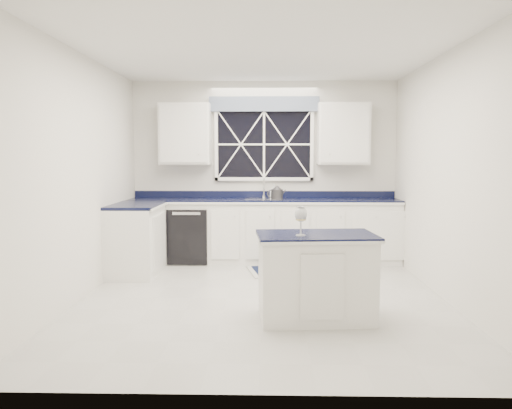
{
  "coord_description": "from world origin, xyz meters",
  "views": [
    {
      "loc": [
        0.06,
        -5.4,
        1.57
      ],
      "look_at": [
        -0.08,
        0.4,
        1.01
      ],
      "focal_mm": 35.0,
      "sensor_mm": 36.0,
      "label": 1
    }
  ],
  "objects_px": {
    "dishwasher": "(190,234)",
    "island": "(316,276)",
    "wine_glass": "(301,215)",
    "faucet": "(264,188)",
    "soap_bottle": "(274,191)",
    "kettle": "(277,193)"
  },
  "relations": [
    {
      "from": "faucet",
      "to": "wine_glass",
      "type": "bearing_deg",
      "value": -82.92
    },
    {
      "from": "kettle",
      "to": "island",
      "type": "bearing_deg",
      "value": -102.15
    },
    {
      "from": "kettle",
      "to": "wine_glass",
      "type": "relative_size",
      "value": 1.03
    },
    {
      "from": "dishwasher",
      "to": "soap_bottle",
      "type": "relative_size",
      "value": 3.79
    },
    {
      "from": "dishwasher",
      "to": "island",
      "type": "distance_m",
      "value": 3.1
    },
    {
      "from": "dishwasher",
      "to": "soap_bottle",
      "type": "bearing_deg",
      "value": 5.63
    },
    {
      "from": "faucet",
      "to": "dishwasher",
      "type": "bearing_deg",
      "value": -169.98
    },
    {
      "from": "island",
      "to": "wine_glass",
      "type": "bearing_deg",
      "value": -149.92
    },
    {
      "from": "kettle",
      "to": "soap_bottle",
      "type": "relative_size",
      "value": 1.3
    },
    {
      "from": "dishwasher",
      "to": "island",
      "type": "bearing_deg",
      "value": -58.43
    },
    {
      "from": "dishwasher",
      "to": "island",
      "type": "height_order",
      "value": "island"
    },
    {
      "from": "wine_glass",
      "to": "soap_bottle",
      "type": "height_order",
      "value": "soap_bottle"
    },
    {
      "from": "soap_bottle",
      "to": "island",
      "type": "bearing_deg",
      "value": -82.35
    },
    {
      "from": "soap_bottle",
      "to": "wine_glass",
      "type": "bearing_deg",
      "value": -85.71
    },
    {
      "from": "wine_glass",
      "to": "soap_bottle",
      "type": "xyz_separation_m",
      "value": [
        -0.22,
        2.87,
        0.03
      ]
    },
    {
      "from": "wine_glass",
      "to": "dishwasher",
      "type": "bearing_deg",
      "value": 118.08
    },
    {
      "from": "island",
      "to": "soap_bottle",
      "type": "distance_m",
      "value": 2.86
    },
    {
      "from": "dishwasher",
      "to": "island",
      "type": "xyz_separation_m",
      "value": [
        1.62,
        -2.64,
        0.01
      ]
    },
    {
      "from": "dishwasher",
      "to": "soap_bottle",
      "type": "xyz_separation_m",
      "value": [
        1.25,
        0.12,
        0.64
      ]
    },
    {
      "from": "wine_glass",
      "to": "faucet",
      "type": "bearing_deg",
      "value": 97.08
    },
    {
      "from": "dishwasher",
      "to": "faucet",
      "type": "bearing_deg",
      "value": 10.02
    },
    {
      "from": "kettle",
      "to": "wine_glass",
      "type": "height_order",
      "value": "kettle"
    }
  ]
}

